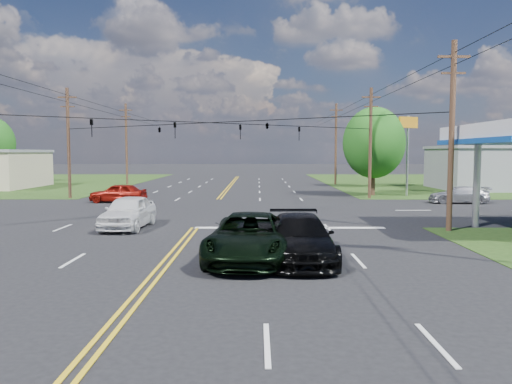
{
  "coord_description": "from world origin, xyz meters",
  "views": [
    {
      "loc": [
        3.3,
        -22.06,
        3.98
      ],
      "look_at": [
        3.21,
        6.0,
        1.76
      ],
      "focal_mm": 35.0,
      "sensor_mm": 36.0,
      "label": 1
    }
  ],
  "objects_px": {
    "pickup_dkgreen": "(249,237)",
    "pickup_white": "(128,212)",
    "retail_ne": "(504,169)",
    "pole_left_far": "(126,143)",
    "pole_nw": "(68,142)",
    "tree_right_b": "(371,150)",
    "suv_black": "(300,238)",
    "pole_ne": "(370,142)",
    "pole_right_far": "(336,143)",
    "pole_se": "(452,134)",
    "tree_far_r": "(497,148)",
    "tree_right_a": "(374,143)"
  },
  "relations": [
    {
      "from": "pole_left_far",
      "to": "tree_right_b",
      "type": "relative_size",
      "value": 1.41
    },
    {
      "from": "tree_far_r",
      "to": "suv_black",
      "type": "relative_size",
      "value": 1.32
    },
    {
      "from": "pole_nw",
      "to": "tree_right_a",
      "type": "relative_size",
      "value": 1.16
    },
    {
      "from": "tree_right_a",
      "to": "pickup_white",
      "type": "height_order",
      "value": "tree_right_a"
    },
    {
      "from": "pole_right_far",
      "to": "pickup_dkgreen",
      "type": "xyz_separation_m",
      "value": [
        -10.0,
        -43.92,
        -4.3
      ]
    },
    {
      "from": "retail_ne",
      "to": "pickup_white",
      "type": "bearing_deg",
      "value": -140.13
    },
    {
      "from": "pole_right_far",
      "to": "pickup_white",
      "type": "height_order",
      "value": "pole_right_far"
    },
    {
      "from": "pole_ne",
      "to": "suv_black",
      "type": "bearing_deg",
      "value": -108.09
    },
    {
      "from": "pole_right_far",
      "to": "pickup_white",
      "type": "distance_m",
      "value": 39.84
    },
    {
      "from": "pole_se",
      "to": "pole_left_far",
      "type": "height_order",
      "value": "pole_left_far"
    },
    {
      "from": "pole_nw",
      "to": "pole_ne",
      "type": "relative_size",
      "value": 1.0
    },
    {
      "from": "tree_far_r",
      "to": "tree_right_b",
      "type": "bearing_deg",
      "value": -161.08
    },
    {
      "from": "pole_ne",
      "to": "pickup_dkgreen",
      "type": "bearing_deg",
      "value": -111.86
    },
    {
      "from": "pole_left_far",
      "to": "tree_right_b",
      "type": "height_order",
      "value": "pole_left_far"
    },
    {
      "from": "pole_right_far",
      "to": "tree_right_b",
      "type": "relative_size",
      "value": 1.41
    },
    {
      "from": "pole_ne",
      "to": "tree_right_b",
      "type": "height_order",
      "value": "pole_ne"
    },
    {
      "from": "tree_right_b",
      "to": "suv_black",
      "type": "height_order",
      "value": "tree_right_b"
    },
    {
      "from": "retail_ne",
      "to": "pole_left_far",
      "type": "xyz_separation_m",
      "value": [
        -43.0,
        8.0,
        2.97
      ]
    },
    {
      "from": "pickup_white",
      "to": "pole_ne",
      "type": "bearing_deg",
      "value": 48.58
    },
    {
      "from": "pole_se",
      "to": "pole_ne",
      "type": "distance_m",
      "value": 18.0
    },
    {
      "from": "retail_ne",
      "to": "pole_se",
      "type": "bearing_deg",
      "value": -120.38
    },
    {
      "from": "retail_ne",
      "to": "pole_nw",
      "type": "relative_size",
      "value": 1.47
    },
    {
      "from": "pole_ne",
      "to": "suv_black",
      "type": "distance_m",
      "value": 26.56
    },
    {
      "from": "retail_ne",
      "to": "tree_right_a",
      "type": "xyz_separation_m",
      "value": [
        -16.0,
        -8.0,
        2.67
      ]
    },
    {
      "from": "tree_right_b",
      "to": "pickup_dkgreen",
      "type": "height_order",
      "value": "tree_right_b"
    },
    {
      "from": "tree_right_b",
      "to": "tree_far_r",
      "type": "xyz_separation_m",
      "value": [
        17.5,
        6.0,
        0.33
      ]
    },
    {
      "from": "tree_far_r",
      "to": "pickup_white",
      "type": "height_order",
      "value": "tree_far_r"
    },
    {
      "from": "pickup_white",
      "to": "tree_far_r",
      "type": "bearing_deg",
      "value": 48.13
    },
    {
      "from": "suv_black",
      "to": "retail_ne",
      "type": "bearing_deg",
      "value": 54.05
    },
    {
      "from": "pole_left_far",
      "to": "pole_right_far",
      "type": "xyz_separation_m",
      "value": [
        26.0,
        0.0,
        0.0
      ]
    },
    {
      "from": "pole_se",
      "to": "suv_black",
      "type": "relative_size",
      "value": 1.65
    },
    {
      "from": "retail_ne",
      "to": "pole_left_far",
      "type": "height_order",
      "value": "pole_left_far"
    },
    {
      "from": "pole_se",
      "to": "tree_right_a",
      "type": "xyz_separation_m",
      "value": [
        1.0,
        21.0,
        -0.05
      ]
    },
    {
      "from": "pole_nw",
      "to": "pickup_white",
      "type": "distance_m",
      "value": 19.88
    },
    {
      "from": "pole_nw",
      "to": "suv_black",
      "type": "bearing_deg",
      "value": -54.42
    },
    {
      "from": "tree_far_r",
      "to": "pickup_white",
      "type": "bearing_deg",
      "value": -134.64
    },
    {
      "from": "pole_right_far",
      "to": "suv_black",
      "type": "distance_m",
      "value": 44.91
    },
    {
      "from": "retail_ne",
      "to": "suv_black",
      "type": "height_order",
      "value": "retail_ne"
    },
    {
      "from": "pole_left_far",
      "to": "pole_right_far",
      "type": "distance_m",
      "value": 26.0
    },
    {
      "from": "pole_nw",
      "to": "pole_right_far",
      "type": "xyz_separation_m",
      "value": [
        26.0,
        19.0,
        0.25
      ]
    },
    {
      "from": "pole_se",
      "to": "suv_black",
      "type": "distance_m",
      "value": 11.46
    },
    {
      "from": "pickup_dkgreen",
      "to": "pickup_white",
      "type": "xyz_separation_m",
      "value": [
        -6.52,
        7.92,
        -0.0
      ]
    },
    {
      "from": "tree_right_a",
      "to": "suv_black",
      "type": "relative_size",
      "value": 1.42
    },
    {
      "from": "pickup_white",
      "to": "pole_nw",
      "type": "bearing_deg",
      "value": 121.91
    },
    {
      "from": "pole_se",
      "to": "pole_ne",
      "type": "xyz_separation_m",
      "value": [
        0.0,
        18.0,
        0.0
      ]
    },
    {
      "from": "retail_ne",
      "to": "tree_right_b",
      "type": "distance_m",
      "value": 14.22
    },
    {
      "from": "retail_ne",
      "to": "pole_left_far",
      "type": "bearing_deg",
      "value": 169.46
    },
    {
      "from": "tree_far_r",
      "to": "pickup_dkgreen",
      "type": "relative_size",
      "value": 1.22
    },
    {
      "from": "tree_right_b",
      "to": "pickup_white",
      "type": "height_order",
      "value": "tree_right_b"
    },
    {
      "from": "pole_right_far",
      "to": "pole_se",
      "type": "bearing_deg",
      "value": -90.0
    }
  ]
}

